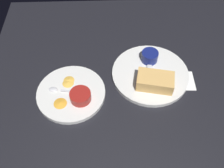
% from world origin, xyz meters
% --- Properties ---
extents(ground_plane, '(1.10, 1.10, 0.03)m').
position_xyz_m(ground_plane, '(0.00, 0.00, -0.01)').
color(ground_plane, black).
extents(plate_sandwich_main, '(0.29, 0.29, 0.02)m').
position_xyz_m(plate_sandwich_main, '(-0.08, -0.06, 0.01)').
color(plate_sandwich_main, silver).
rests_on(plate_sandwich_main, ground_plane).
extents(sandwich_half_near, '(0.14, 0.10, 0.05)m').
position_xyz_m(sandwich_half_near, '(-0.09, -0.00, 0.04)').
color(sandwich_half_near, tan).
rests_on(sandwich_half_near, plate_sandwich_main).
extents(ramekin_dark_sauce, '(0.06, 0.06, 0.04)m').
position_xyz_m(ramekin_dark_sauce, '(-0.08, -0.13, 0.04)').
color(ramekin_dark_sauce, navy).
rests_on(ramekin_dark_sauce, plate_sandwich_main).
extents(spoon_by_dark_ramekin, '(0.03, 0.10, 0.01)m').
position_xyz_m(spoon_by_dark_ramekin, '(-0.08, -0.07, 0.02)').
color(spoon_by_dark_ramekin, silver).
rests_on(spoon_by_dark_ramekin, plate_sandwich_main).
extents(plate_chips_companion, '(0.25, 0.25, 0.02)m').
position_xyz_m(plate_chips_companion, '(0.22, 0.02, 0.01)').
color(plate_chips_companion, silver).
rests_on(plate_chips_companion, ground_plane).
extents(ramekin_light_gravy, '(0.07, 0.07, 0.03)m').
position_xyz_m(ramekin_light_gravy, '(0.18, 0.05, 0.03)').
color(ramekin_light_gravy, maroon).
rests_on(ramekin_light_gravy, plate_chips_companion).
extents(spoon_by_gravy_ramekin, '(0.10, 0.03, 0.01)m').
position_xyz_m(spoon_by_gravy_ramekin, '(0.27, 0.01, 0.02)').
color(spoon_by_gravy_ramekin, silver).
rests_on(spoon_by_gravy_ramekin, plate_chips_companion).
extents(plantain_chip_scatter, '(0.08, 0.16, 0.01)m').
position_xyz_m(plantain_chip_scatter, '(0.24, 0.01, 0.02)').
color(plantain_chip_scatter, gold).
rests_on(plantain_chip_scatter, plate_chips_companion).
extents(paper_napkin_folded, '(0.11, 0.09, 0.00)m').
position_xyz_m(paper_napkin_folded, '(-0.19, -0.03, 0.00)').
color(paper_napkin_folded, white).
rests_on(paper_napkin_folded, ground_plane).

